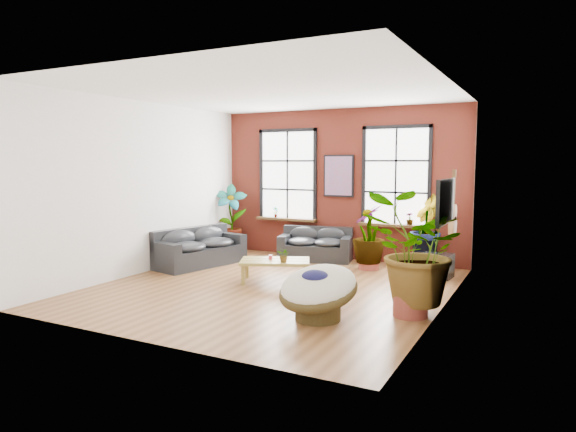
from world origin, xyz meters
name	(u,v)px	position (x,y,z in m)	size (l,w,h in m)	color
room	(277,191)	(0.00, 0.15, 1.75)	(6.04, 6.54, 3.54)	brown
sofa_back	(316,245)	(-0.38, 2.78, 0.34)	(1.79, 1.15, 0.76)	black
sofa_left	(198,248)	(-2.45, 1.03, 0.37)	(1.30, 2.22, 0.82)	black
coffee_table	(275,262)	(-0.19, 0.43, 0.37)	(1.49, 1.22, 0.50)	olive
papasan_chair	(318,290)	(1.51, -1.39, 0.44)	(1.33, 1.34, 0.86)	#3F3216
poster	(339,176)	(0.00, 3.18, 1.95)	(0.74, 0.06, 0.98)	black
tv_wall_unit	(447,207)	(2.93, 0.60, 1.54)	(0.13, 1.86, 1.20)	black
media_box	(437,266)	(2.49, 2.19, 0.24)	(0.61, 0.53, 0.48)	black
pot_back_left	(231,245)	(-2.70, 2.68, 0.19)	(0.60, 0.60, 0.39)	brown
pot_back_right	(423,260)	(2.05, 2.97, 0.17)	(0.58, 0.58, 0.34)	brown
pot_right_wall	(410,304)	(2.66, -0.61, 0.19)	(0.59, 0.59, 0.38)	brown
pot_mid	(369,262)	(1.05, 2.32, 0.16)	(0.53, 0.53, 0.32)	brown
floor_plant_back_left	(231,216)	(-2.70, 2.69, 0.94)	(0.83, 0.56, 1.57)	#144C15
floor_plant_back_right	(425,228)	(2.08, 2.94, 0.88)	(0.80, 0.65, 1.46)	#144C15
floor_plant_right_wall	(414,250)	(2.67, -0.57, 0.99)	(1.50, 1.30, 1.66)	#144C15
floor_plant_mid	(369,234)	(1.04, 2.31, 0.76)	(0.69, 0.69, 1.24)	#144C15
table_plant	(284,255)	(0.07, 0.30, 0.55)	(0.24, 0.21, 0.26)	#144C15
sill_plant_left	(276,212)	(-1.65, 3.13, 1.04)	(0.14, 0.10, 0.27)	#144C15
sill_plant_right	(410,219)	(1.70, 3.13, 1.04)	(0.15, 0.15, 0.27)	#144C15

